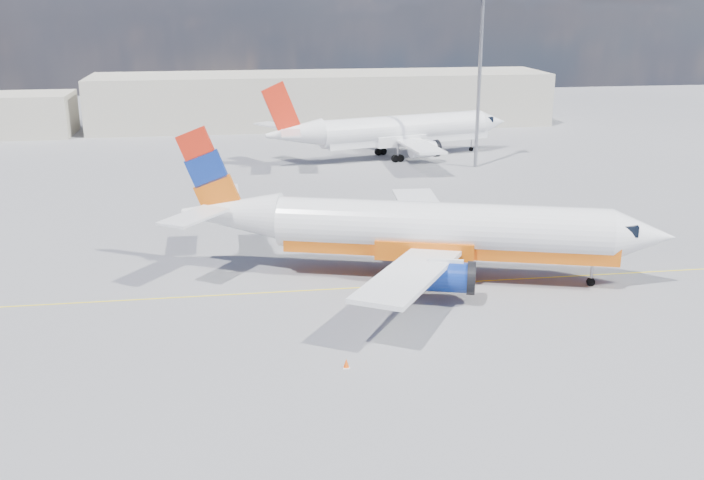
{
  "coord_description": "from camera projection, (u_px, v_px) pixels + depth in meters",
  "views": [
    {
      "loc": [
        -8.9,
        -47.26,
        19.33
      ],
      "look_at": [
        -1.26,
        2.98,
        3.5
      ],
      "focal_mm": 40.0,
      "sensor_mm": 36.0,
      "label": 1
    }
  ],
  "objects": [
    {
      "name": "traffic_cone",
      "position": [
        346.0,
        363.0,
        42.58
      ],
      "size": [
        0.38,
        0.38,
        0.54
      ],
      "color": "white",
      "rests_on": "ground"
    },
    {
      "name": "floodlight_mast",
      "position": [
        480.0,
        63.0,
        89.23
      ],
      "size": [
        1.46,
        1.46,
        20.07
      ],
      "color": "gray",
      "rests_on": "ground"
    },
    {
      "name": "gse_tug",
      "position": [
        576.0,
        246.0,
        60.63
      ],
      "size": [
        2.61,
        1.72,
        1.79
      ],
      "rotation": [
        0.0,
        0.0,
        -0.07
      ],
      "color": "black",
      "rests_on": "ground"
    },
    {
      "name": "taxi_line",
      "position": [
        370.0,
        287.0,
        54.47
      ],
      "size": [
        70.0,
        0.15,
        0.01
      ],
      "primitive_type": "cube",
      "color": "yellow",
      "rests_on": "ground"
    },
    {
      "name": "ground",
      "position": [
        378.0,
        303.0,
        51.64
      ],
      "size": [
        240.0,
        240.0,
        0.0
      ],
      "primitive_type": "plane",
      "color": "slate",
      "rests_on": "ground"
    },
    {
      "name": "terminal_main",
      "position": [
        322.0,
        99.0,
        121.96
      ],
      "size": [
        70.0,
        14.0,
        8.0
      ],
      "primitive_type": "cube",
      "color": "beige",
      "rests_on": "ground"
    },
    {
      "name": "main_jet",
      "position": [
        425.0,
        230.0,
        55.29
      ],
      "size": [
        35.17,
        26.76,
        10.65
      ],
      "rotation": [
        0.0,
        0.0,
        -0.3
      ],
      "color": "white",
      "rests_on": "ground"
    },
    {
      "name": "second_jet",
      "position": [
        396.0,
        131.0,
        97.02
      ],
      "size": [
        33.41,
        25.5,
        10.1
      ],
      "rotation": [
        0.0,
        0.0,
        0.26
      ],
      "color": "white",
      "rests_on": "ground"
    }
  ]
}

